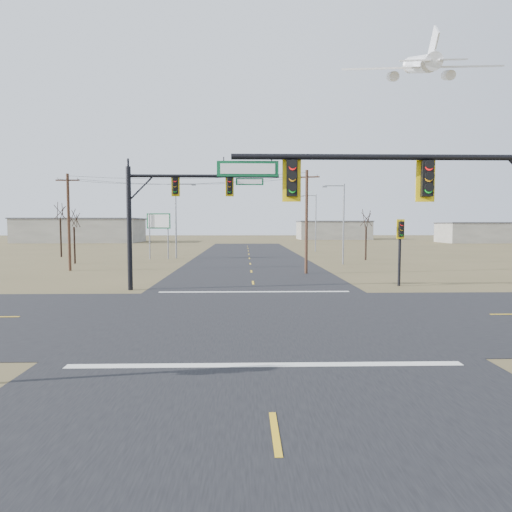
{
  "coord_description": "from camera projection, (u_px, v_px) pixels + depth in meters",
  "views": [
    {
      "loc": [
        -0.62,
        -21.01,
        4.27
      ],
      "look_at": [
        -0.06,
        1.0,
        2.75
      ],
      "focal_mm": 32.0,
      "sensor_mm": 36.0,
      "label": 1
    }
  ],
  "objects": [
    {
      "name": "streetlight_a",
      "position": [
        342.0,
        219.0,
        48.43
      ],
      "size": [
        2.39,
        0.28,
        8.56
      ],
      "rotation": [
        0.0,
        0.0,
        -0.15
      ],
      "color": "gray",
      "rests_on": "ground"
    },
    {
      "name": "ground",
      "position": [
        258.0,
        316.0,
        21.27
      ],
      "size": [
        320.0,
        320.0,
        0.0
      ],
      "primitive_type": "plane",
      "color": "brown",
      "rests_on": "ground"
    },
    {
      "name": "mast_arm_near",
      "position": [
        433.0,
        200.0,
        13.51
      ],
      "size": [
        10.34,
        0.46,
        6.85
      ],
      "rotation": [
        0.0,
        0.0,
        -0.12
      ],
      "color": "black",
      "rests_on": "ground"
    },
    {
      "name": "jet_airliner",
      "position": [
        421.0,
        64.0,
        84.55
      ],
      "size": [
        20.18,
        21.51,
        13.41
      ],
      "rotation": [
        0.0,
        -0.31,
        1.48
      ],
      "color": "white"
    },
    {
      "name": "bare_tree_a",
      "position": [
        74.0,
        218.0,
        49.37
      ],
      "size": [
        3.38,
        3.38,
        6.29
      ],
      "rotation": [
        0.0,
        0.0,
        -0.4
      ],
      "color": "black",
      "rests_on": "ground"
    },
    {
      "name": "road_ew",
      "position": [
        258.0,
        316.0,
        21.27
      ],
      "size": [
        160.0,
        14.0,
        0.02
      ],
      "primitive_type": "cube",
      "color": "black",
      "rests_on": "ground"
    },
    {
      "name": "stop_bar_far",
      "position": [
        254.0,
        292.0,
        28.75
      ],
      "size": [
        12.0,
        0.4,
        0.01
      ],
      "primitive_type": "cube",
      "color": "silver",
      "rests_on": "road_ns"
    },
    {
      "name": "highway_sign",
      "position": [
        159.0,
        226.0,
        56.08
      ],
      "size": [
        2.98,
        0.58,
        5.64
      ],
      "rotation": [
        0.0,
        0.0,
        -0.17
      ],
      "color": "gray",
      "rests_on": "ground"
    },
    {
      "name": "road_ns",
      "position": [
        258.0,
        316.0,
        21.27
      ],
      "size": [
        14.0,
        160.0,
        0.02
      ],
      "primitive_type": "cube",
      "color": "black",
      "rests_on": "ground"
    },
    {
      "name": "mast_arm_far",
      "position": [
        172.0,
        202.0,
        29.45
      ],
      "size": [
        9.86,
        0.56,
        7.99
      ],
      "rotation": [
        0.0,
        0.0,
        0.33
      ],
      "color": "black",
      "rests_on": "ground"
    },
    {
      "name": "bare_tree_b",
      "position": [
        60.0,
        211.0,
        59.44
      ],
      "size": [
        3.79,
        3.79,
        7.59
      ],
      "rotation": [
        0.0,
        0.0,
        0.34
      ],
      "color": "black",
      "rests_on": "ground"
    },
    {
      "name": "bare_tree_c",
      "position": [
        366.0,
        218.0,
        54.4
      ],
      "size": [
        2.73,
        2.73,
        6.45
      ],
      "rotation": [
        0.0,
        0.0,
        -0.0
      ],
      "color": "black",
      "rests_on": "ground"
    },
    {
      "name": "stop_bar_near",
      "position": [
        265.0,
        365.0,
        13.79
      ],
      "size": [
        12.0,
        0.4,
        0.01
      ],
      "primitive_type": "cube",
      "color": "silver",
      "rests_on": "road_ns"
    },
    {
      "name": "streetlight_c",
      "position": [
        177.0,
        216.0,
        57.12
      ],
      "size": [
        2.65,
        0.28,
        9.5
      ],
      "rotation": [
        0.0,
        0.0,
        0.09
      ],
      "color": "gray",
      "rests_on": "ground"
    },
    {
      "name": "pedestal_signal_ne",
      "position": [
        401.0,
        238.0,
        31.35
      ],
      "size": [
        0.58,
        0.51,
        4.65
      ],
      "rotation": [
        0.0,
        0.0,
        0.04
      ],
      "color": "black",
      "rests_on": "ground"
    },
    {
      "name": "warehouse_left",
      "position": [
        81.0,
        231.0,
        109.82
      ],
      "size": [
        28.0,
        14.0,
        5.5
      ],
      "primitive_type": "cube",
      "color": "#A8A395",
      "rests_on": "ground"
    },
    {
      "name": "warehouse_right",
      "position": [
        480.0,
        233.0,
        107.28
      ],
      "size": [
        18.0,
        10.0,
        4.5
      ],
      "primitive_type": "cube",
      "color": "#A8A395",
      "rests_on": "ground"
    },
    {
      "name": "streetlight_b",
      "position": [
        314.0,
        220.0,
        71.38
      ],
      "size": [
        2.51,
        0.39,
        8.97
      ],
      "rotation": [
        0.0,
        0.0,
        -0.37
      ],
      "color": "gray",
      "rests_on": "ground"
    },
    {
      "name": "utility_pole_near",
      "position": [
        306.0,
        220.0,
        39.22
      ],
      "size": [
        2.12,
        0.74,
        8.91
      ],
      "rotation": [
        0.0,
        0.0,
        -0.29
      ],
      "color": "#4D3021",
      "rests_on": "ground"
    },
    {
      "name": "warehouse_mid",
      "position": [
        333.0,
        231.0,
        131.43
      ],
      "size": [
        20.0,
        12.0,
        5.0
      ],
      "primitive_type": "cube",
      "color": "#A8A395",
      "rests_on": "ground"
    },
    {
      "name": "utility_pole_far",
      "position": [
        69.0,
        220.0,
        41.8
      ],
      "size": [
        2.18,
        0.26,
        8.9
      ],
      "rotation": [
        0.0,
        0.0,
        -0.03
      ],
      "color": "#4D3021",
      "rests_on": "ground"
    }
  ]
}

